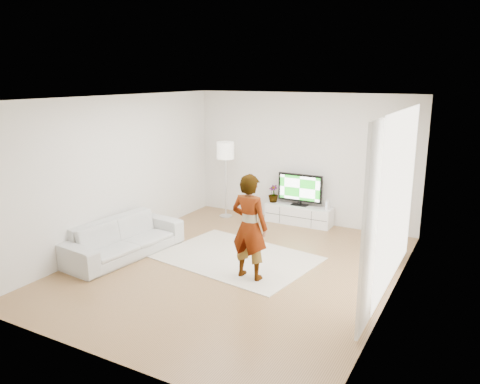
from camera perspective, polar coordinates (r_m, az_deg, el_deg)
The scene contains 17 objects.
floor at distance 7.97m, azimuth -0.58°, elevation -9.17°, with size 6.00×6.00×0.00m, color #9D7447.
ceiling at distance 7.33m, azimuth -0.63°, elevation 11.38°, with size 6.00×6.00×0.00m, color white.
wall_left at distance 8.99m, azimuth -14.68°, elevation 2.40°, with size 0.02×6.00×2.80m, color silver.
wall_right at distance 6.71m, azimuth 18.39°, elevation -1.70°, with size 0.02×6.00×2.80m, color silver.
wall_back at distance 10.20m, azimuth 7.64°, elevation 4.07°, with size 5.00×0.02×2.80m, color silver.
wall_front at distance 5.22m, azimuth -16.92°, elevation -6.01°, with size 5.00×0.02×2.80m, color silver.
window at distance 6.99m, azimuth 18.72°, elevation -0.69°, with size 0.01×2.60×2.50m, color white.
curtain_near at distance 5.80m, azimuth 15.56°, elevation -4.42°, with size 0.04×0.70×2.60m, color white.
curtain_far at distance 8.28m, azimuth 19.73°, elevation 0.71°, with size 0.04×0.70×2.60m, color white.
media_console at distance 10.24m, azimuth 7.17°, elevation -2.75°, with size 1.45×0.41×0.41m.
television at distance 10.12m, azimuth 7.33°, elevation 0.43°, with size 0.99×0.19×0.69m.
game_console at distance 9.96m, azimuth 10.62°, elevation -1.52°, with size 0.05×0.16×0.21m.
potted_plant at distance 10.37m, azimuth 4.08°, elevation -0.20°, with size 0.22×0.22×0.39m, color #3F7238.
rug at distance 8.35m, azimuth -0.39°, elevation -7.99°, with size 2.62×1.88×0.01m, color beige.
player at distance 7.28m, azimuth 1.16°, elevation -4.26°, with size 0.61×0.40×1.68m, color #334772.
sofa at distance 8.62m, azimuth -13.99°, elevation -5.46°, with size 2.24×0.87×0.65m, color #B9B9B4.
floor_lamp at distance 10.42m, azimuth -1.79°, elevation 4.67°, with size 0.38×0.38×1.71m.
Camera 1 is at (3.57, -6.40, 3.13)m, focal length 35.00 mm.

